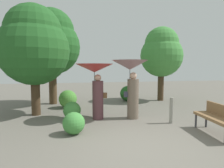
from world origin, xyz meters
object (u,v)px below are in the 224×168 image
object	(u,v)px
person_right	(131,75)
tree_mid_left	(34,45)
person_left	(95,77)
tree_near_left	(52,42)
park_bench	(218,117)
path_marker_post	(171,110)
tree_near_right	(161,52)

from	to	relation	value
person_right	tree_mid_left	world-z (taller)	tree_mid_left
person_left	tree_near_left	world-z (taller)	tree_near_left
park_bench	tree_mid_left	bearing A→B (deg)	-116.25
person_left	path_marker_post	xyz separation A→B (m)	(2.41, -1.07, -1.08)
person_left	tree_near_left	bearing A→B (deg)	30.83
person_right	tree_mid_left	xyz separation A→B (m)	(-3.49, 1.30, 1.15)
person_left	person_right	bearing A→B (deg)	-95.10
park_bench	tree_near_right	size ratio (longest dim) A/B	0.37
person_right	park_bench	distance (m)	3.03
person_right	tree_mid_left	size ratio (longest dim) A/B	0.50
tree_near_left	path_marker_post	distance (m)	6.72
person_left	tree_mid_left	bearing A→B (deg)	67.13
person_right	tree_near_right	size ratio (longest dim) A/B	0.52
tree_near_right	tree_mid_left	xyz separation A→B (m)	(-6.38, -2.08, 0.01)
tree_near_right	path_marker_post	bearing A→B (deg)	-112.33
tree_near_right	tree_mid_left	size ratio (longest dim) A/B	0.97
person_left	path_marker_post	distance (m)	2.85
tree_near_right	tree_mid_left	bearing A→B (deg)	-161.97
tree_mid_left	path_marker_post	size ratio (longest dim) A/B	4.89
tree_near_right	person_right	bearing A→B (deg)	-130.58
person_right	tree_near_right	bearing A→B (deg)	-37.00
tree_near_left	park_bench	bearing A→B (deg)	-49.90
tree_near_left	tree_mid_left	size ratio (longest dim) A/B	1.13
tree_near_left	tree_near_right	bearing A→B (deg)	-2.36
path_marker_post	park_bench	bearing A→B (deg)	-61.58
tree_near_left	path_marker_post	world-z (taller)	tree_near_left
tree_near_left	tree_near_right	world-z (taller)	tree_near_left
person_right	tree_near_left	xyz separation A→B (m)	(-3.03, 3.62, 1.58)
tree_near_left	tree_near_right	size ratio (longest dim) A/B	1.17
person_right	park_bench	size ratio (longest dim) A/B	1.38
person_left	person_right	world-z (taller)	person_right
tree_near_right	tree_mid_left	distance (m)	6.71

